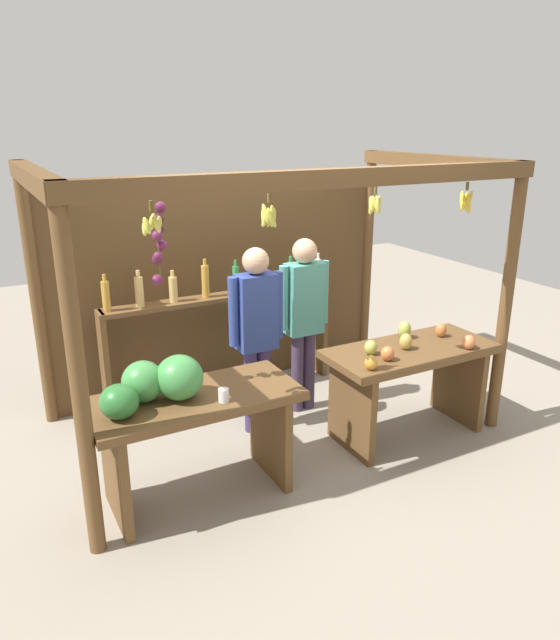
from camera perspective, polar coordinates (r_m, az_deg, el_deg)
The scene contains 7 objects.
ground_plane at distance 5.27m, azimuth -0.99°, elevation -9.82°, with size 12.00×12.00×0.00m, color gray.
market_stall at distance 5.18m, azimuth -3.37°, elevation 5.10°, with size 3.48×2.01×2.23m.
fruit_counter_left at distance 4.02m, azimuth -9.49°, elevation -8.48°, with size 1.41×0.64×1.08m.
fruit_counter_right at distance 4.95m, azimuth 12.38°, elevation -4.73°, with size 1.41×0.64×0.93m.
bottle_shelf_unit at distance 5.49m, azimuth -5.80°, elevation 0.57°, with size 2.24×0.22×1.35m.
vendor_man at distance 4.79m, azimuth -2.29°, elevation -0.46°, with size 0.48×0.21×1.58m.
vendor_woman at distance 5.15m, azimuth 2.32°, elevation 0.92°, with size 0.48×0.21×1.58m.
Camera 1 is at (-2.11, -4.13, 2.51)m, focal length 33.13 mm.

